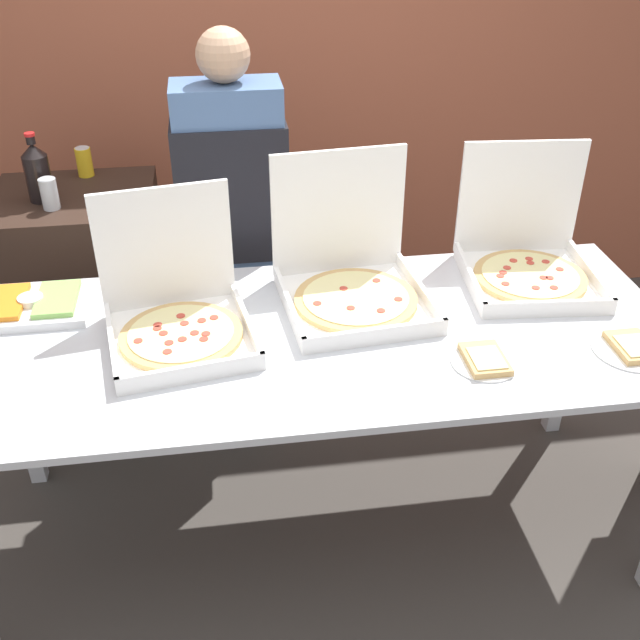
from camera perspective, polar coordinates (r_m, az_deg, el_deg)
The scene contains 14 objects.
ground_plane at distance 2.99m, azimuth 0.00°, elevation -15.45°, with size 16.00×16.00×0.00m, color #423D38.
brick_wall_behind at distance 3.79m, azimuth -3.95°, elevation 19.88°, with size 10.00×0.06×2.80m.
buffet_table at distance 2.46m, azimuth 0.00°, elevation -2.85°, with size 2.32×0.96×0.89m.
pizza_box_far_right at distance 2.79m, azimuth 15.51°, elevation 4.66°, with size 0.49×0.50×0.45m.
pizza_box_far_left at distance 2.40m, azimuth -10.83°, elevation 0.50°, with size 0.50×0.52×0.44m.
pizza_box_near_right at distance 2.55m, azimuth 2.40°, elevation 3.27°, with size 0.52×0.53×0.47m.
paper_plate_front_left at distance 2.31m, azimuth 12.46°, elevation -3.00°, with size 0.20×0.20×0.03m.
paper_plate_front_right at distance 2.51m, azimuth 22.73°, elevation -1.97°, with size 0.25×0.25×0.03m.
veggie_tray at distance 2.69m, azimuth -21.10°, elevation 1.08°, with size 0.38×0.28×0.05m.
sideboard_podium at distance 3.46m, azimuth -17.04°, elevation 1.26°, with size 0.65×0.58×1.02m.
soda_bottle at distance 3.18m, azimuth -20.74°, elevation 10.52°, with size 0.10×0.10×0.27m.
soda_can_silver at distance 3.11m, azimuth -19.92°, elevation 9.04°, with size 0.07×0.07×0.12m.
soda_can_colored at distance 3.40m, azimuth -17.52°, elevation 11.42°, with size 0.07×0.07×0.12m.
person_server_vest at distance 2.99m, azimuth -6.54°, elevation 7.28°, with size 0.42×0.24×1.70m.
Camera 1 is at (-0.29, -1.98, 2.22)m, focal length 42.00 mm.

